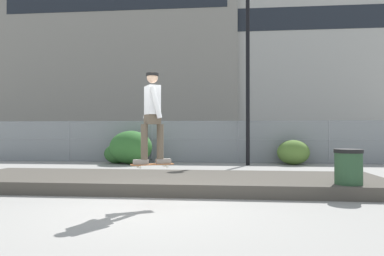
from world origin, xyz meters
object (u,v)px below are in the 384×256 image
at_px(shrub_left, 117,154).
at_px(shrub_center, 131,147).
at_px(parked_car_near, 162,141).
at_px(skater, 152,112).
at_px(shrub_right, 293,152).
at_px(parked_car_mid, 276,141).
at_px(street_lamp, 248,56).
at_px(skateboard, 152,165).
at_px(trash_bin, 348,173).

bearing_deg(shrub_left, shrub_center, -11.32).
bearing_deg(parked_car_near, skater, -80.22).
bearing_deg(shrub_center, shrub_right, 2.68).
xyz_separation_m(parked_car_mid, shrub_right, (0.15, -4.04, -0.32)).
xyz_separation_m(parked_car_mid, shrub_left, (-7.33, -4.23, -0.42)).
xyz_separation_m(street_lamp, parked_car_mid, (1.74, 4.41, -3.63)).
distance_m(skater, shrub_center, 8.72).
relative_size(parked_car_near, shrub_left, 4.17).
height_order(street_lamp, shrub_left, street_lamp).
distance_m(shrub_center, shrub_right, 6.83).
height_order(skater, parked_car_near, skater).
xyz_separation_m(skateboard, shrub_left, (-3.34, 8.36, -0.36)).
bearing_deg(shrub_right, skater, -115.84).
relative_size(street_lamp, parked_car_mid, 1.63).
bearing_deg(parked_car_mid, parked_car_near, 177.05).
distance_m(street_lamp, shrub_left, 6.90).
bearing_deg(street_lamp, skater, -105.35).
bearing_deg(parked_car_mid, street_lamp, -111.57).
distance_m(skater, trash_bin, 4.32).
xyz_separation_m(parked_car_near, trash_bin, (6.17, -11.69, -0.32)).
relative_size(street_lamp, shrub_center, 3.97).
xyz_separation_m(skateboard, shrub_center, (-2.68, 8.23, -0.08)).
height_order(skater, trash_bin, skater).
height_order(street_lamp, trash_bin, street_lamp).
height_order(skateboard, shrub_left, shrub_left).
distance_m(skateboard, trash_bin, 4.14).
xyz_separation_m(skateboard, parked_car_near, (-2.22, 12.90, 0.06)).
bearing_deg(shrub_center, street_lamp, -0.61).
height_order(skateboard, skater, skater).
xyz_separation_m(street_lamp, shrub_right, (1.89, 0.37, -3.96)).
xyz_separation_m(parked_car_mid, shrub_center, (-6.67, -4.36, -0.13)).
relative_size(skater, parked_car_near, 0.38).
distance_m(skateboard, shrub_center, 8.65).
bearing_deg(shrub_right, trash_bin, -91.50).
bearing_deg(parked_car_mid, shrub_center, -146.84).
bearing_deg(skateboard, trash_bin, 17.16).
relative_size(shrub_center, shrub_right, 1.37).
bearing_deg(shrub_center, parked_car_near, 84.41).
bearing_deg(street_lamp, shrub_left, 178.10).
height_order(street_lamp, parked_car_near, street_lamp).
distance_m(skateboard, parked_car_mid, 13.20).
height_order(parked_car_near, shrub_right, parked_car_near).
distance_m(parked_car_mid, shrub_left, 8.47).
xyz_separation_m(shrub_right, trash_bin, (-0.19, -7.33, 0.01)).
bearing_deg(shrub_right, parked_car_mid, 92.12).
bearing_deg(parked_car_mid, trash_bin, -90.21).
distance_m(skateboard, skater, 0.99).
relative_size(skateboard, street_lamp, 0.11).
distance_m(skateboard, shrub_right, 9.50).
bearing_deg(skateboard, parked_car_mid, 72.42).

